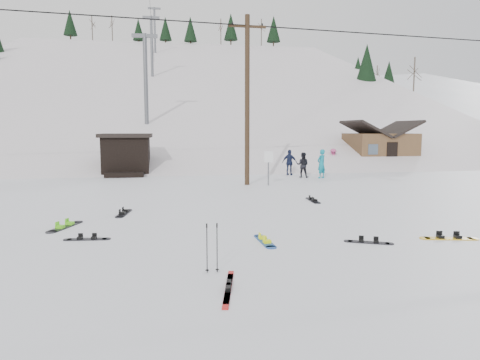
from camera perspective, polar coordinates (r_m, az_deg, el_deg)
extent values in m
plane|color=white|center=(9.61, 4.72, -11.47)|extent=(200.00, 200.00, 0.00)
cube|color=silver|center=(65.61, -7.48, -6.57)|extent=(60.00, 85.24, 65.97)
cube|color=white|center=(72.67, 24.32, -5.01)|extent=(45.66, 93.98, 54.59)
cylinder|color=#3A2819|center=(23.28, 0.97, 10.41)|extent=(0.26, 0.26, 9.00)
cube|color=#3A2819|center=(23.86, 0.99, 19.80)|extent=(2.00, 0.12, 0.12)
cylinder|color=black|center=(23.88, 0.99, 20.08)|extent=(0.08, 0.08, 0.12)
cylinder|color=#595B60|center=(23.17, 3.81, 1.50)|extent=(0.07, 0.07, 1.80)
cube|color=white|center=(23.08, 3.85, 3.10)|extent=(0.50, 0.04, 0.60)
cube|color=black|center=(30.01, -14.88, 3.15)|extent=(3.00, 3.00, 2.50)
cube|color=black|center=(29.96, -14.95, 5.76)|extent=(3.40, 3.40, 0.25)
cube|color=black|center=(28.31, -15.13, 0.70)|extent=(2.40, 1.20, 0.30)
cylinder|color=#595B60|center=(39.10, -12.45, 12.79)|extent=(0.36, 0.36, 8.00)
cube|color=#595B60|center=(39.70, -12.60, 18.25)|extent=(2.20, 0.30, 0.30)
cylinder|color=#595B60|center=(59.83, -11.68, 16.92)|extent=(0.36, 0.36, 8.00)
cube|color=#595B60|center=(60.63, -11.77, 20.45)|extent=(2.20, 0.30, 0.30)
cylinder|color=#595B60|center=(80.72, -11.30, 18.91)|extent=(0.36, 0.36, 8.00)
cube|color=#595B60|center=(81.62, -11.36, 21.52)|extent=(2.20, 0.30, 0.30)
cube|color=brown|center=(37.15, 18.10, 3.83)|extent=(5.00, 4.00, 2.70)
cube|color=black|center=(36.50, 16.31, 6.52)|extent=(2.69, 4.40, 1.43)
cube|color=black|center=(37.76, 20.02, 6.38)|extent=(2.69, 4.40, 1.43)
cube|color=black|center=(35.39, 19.61, 3.25)|extent=(0.90, 0.06, 1.90)
cube|color=#17469B|center=(11.62, 3.32, -8.17)|extent=(0.34, 1.23, 0.02)
cylinder|color=#17469B|center=(12.19, 2.53, -7.46)|extent=(0.28, 0.28, 0.02)
cylinder|color=#17469B|center=(11.06, 4.19, -8.95)|extent=(0.28, 0.28, 0.02)
cube|color=#EEFC0D|center=(11.81, 3.03, -7.66)|extent=(0.21, 0.16, 0.08)
cube|color=#EEFC0D|center=(11.41, 3.63, -8.19)|extent=(0.21, 0.16, 0.08)
cube|color=#A91211|center=(8.26, -1.59, -14.44)|extent=(0.46, 1.74, 0.02)
cube|color=black|center=(8.24, -1.59, -14.12)|extent=(0.15, 0.33, 0.08)
cube|color=#A91211|center=(8.43, -1.52, -13.99)|extent=(0.46, 1.74, 0.02)
cube|color=black|center=(8.41, -1.52, -13.68)|extent=(0.15, 0.33, 0.08)
cylinder|color=black|center=(9.10, -4.43, -9.14)|extent=(0.02, 0.02, 1.02)
cylinder|color=black|center=(9.23, -4.40, -11.89)|extent=(0.08, 0.08, 0.01)
cylinder|color=black|center=(8.97, -4.46, -6.10)|extent=(0.03, 0.03, 0.09)
cylinder|color=black|center=(9.12, -3.07, -9.09)|extent=(0.02, 0.02, 1.02)
cylinder|color=black|center=(9.25, -3.06, -11.84)|extent=(0.08, 0.08, 0.01)
cylinder|color=black|center=(9.00, -3.09, -6.06)|extent=(0.03, 0.03, 0.09)
cube|color=black|center=(12.55, -19.72, -7.45)|extent=(1.06, 0.33, 0.02)
cylinder|color=black|center=(12.42, -17.39, -7.50)|extent=(0.24, 0.24, 0.02)
cylinder|color=black|center=(12.69, -22.01, -7.38)|extent=(0.24, 0.24, 0.02)
cube|color=black|center=(12.49, -18.90, -7.27)|extent=(0.14, 0.18, 0.07)
cube|color=black|center=(12.59, -20.56, -7.23)|extent=(0.14, 0.18, 0.07)
cube|color=black|center=(15.93, -15.23, -4.32)|extent=(0.48, 1.32, 0.03)
cylinder|color=black|center=(16.54, -14.70, -3.90)|extent=(0.30, 0.30, 0.03)
cylinder|color=black|center=(15.31, -15.79, -4.77)|extent=(0.30, 0.30, 0.03)
cube|color=black|center=(16.14, -15.04, -3.97)|extent=(0.23, 0.19, 0.08)
cube|color=black|center=(15.70, -15.43, -4.28)|extent=(0.23, 0.19, 0.08)
cube|color=black|center=(14.34, -22.29, -5.79)|extent=(0.79, 1.42, 0.03)
cylinder|color=black|center=(14.92, -20.83, -5.26)|extent=(0.32, 0.32, 0.03)
cylinder|color=black|center=(13.78, -23.88, -6.36)|extent=(0.32, 0.32, 0.03)
cube|color=#64E51B|center=(14.54, -21.76, -5.36)|extent=(0.27, 0.24, 0.09)
cube|color=#64E51B|center=(14.13, -22.86, -5.75)|extent=(0.27, 0.24, 0.09)
cube|color=black|center=(12.01, 16.77, -7.97)|extent=(1.06, 0.65, 0.02)
cylinder|color=black|center=(12.04, 19.30, -8.02)|extent=(0.24, 0.24, 0.02)
cylinder|color=black|center=(11.99, 14.24, -7.90)|extent=(0.24, 0.24, 0.02)
cube|color=black|center=(12.01, 17.69, -7.78)|extent=(0.19, 0.21, 0.07)
cube|color=black|center=(11.99, 15.87, -7.74)|extent=(0.19, 0.21, 0.07)
cube|color=yellow|center=(13.22, 26.08, -7.02)|extent=(1.33, 0.58, 0.03)
cylinder|color=yellow|center=(13.48, 28.64, -6.90)|extent=(0.30, 0.30, 0.03)
cylinder|color=yellow|center=(12.98, 23.43, -7.13)|extent=(0.30, 0.30, 0.03)
cube|color=black|center=(13.30, 27.03, -6.74)|extent=(0.20, 0.24, 0.08)
cube|color=black|center=(13.12, 25.15, -6.82)|extent=(0.20, 0.24, 0.08)
cube|color=black|center=(18.40, 9.71, -2.71)|extent=(0.36, 1.29, 0.03)
cylinder|color=black|center=(19.01, 9.16, -2.40)|extent=(0.29, 0.29, 0.03)
cylinder|color=black|center=(17.80, 10.28, -3.04)|extent=(0.29, 0.29, 0.03)
cube|color=black|center=(18.61, 9.51, -2.43)|extent=(0.22, 0.17, 0.08)
cube|color=black|center=(18.18, 9.91, -2.66)|extent=(0.22, 0.17, 0.08)
imported|color=#0E7A8F|center=(27.06, 10.80, 2.14)|extent=(0.78, 0.71, 1.79)
imported|color=black|center=(27.23, 8.36, 2.00)|extent=(0.96, 0.88, 1.59)
imported|color=#C2447F|center=(33.88, 12.30, 2.80)|extent=(1.16, 0.98, 1.55)
imported|color=#181F3E|center=(28.51, 6.64, 2.34)|extent=(1.06, 0.87, 1.69)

